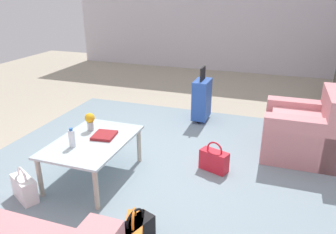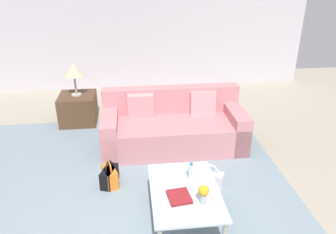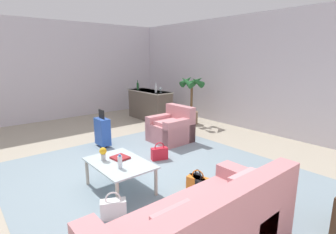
# 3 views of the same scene
# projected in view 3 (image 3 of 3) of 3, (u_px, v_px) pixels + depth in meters

# --- Properties ---
(ground_plane) EXTENTS (12.00, 12.00, 0.00)m
(ground_plane) POSITION_uv_depth(u_px,v_px,m) (134.00, 172.00, 4.63)
(ground_plane) COLOR #A89E89
(wall_back) EXTENTS (10.24, 0.12, 3.10)m
(wall_back) POSITION_uv_depth(u_px,v_px,m) (264.00, 74.00, 6.82)
(wall_back) COLOR silver
(wall_back) RESTS_ON ground
(wall_left) EXTENTS (0.12, 8.00, 3.10)m
(wall_left) POSITION_uv_depth(u_px,v_px,m) (44.00, 71.00, 8.07)
(wall_left) COLOR silver
(wall_left) RESTS_ON ground
(area_rug) EXTENTS (5.20, 4.40, 0.01)m
(area_rug) POSITION_uv_depth(u_px,v_px,m) (164.00, 180.00, 4.31)
(area_rug) COLOR gray
(area_rug) RESTS_ON ground
(armchair) EXTENTS (0.86, 0.85, 0.84)m
(armchair) POSITION_uv_depth(u_px,v_px,m) (172.00, 129.00, 6.28)
(armchair) COLOR #C67F84
(armchair) RESTS_ON ground
(coffee_table) EXTENTS (1.07, 0.73, 0.45)m
(coffee_table) POSITION_uv_depth(u_px,v_px,m) (120.00, 165.00, 3.93)
(coffee_table) COLOR silver
(coffee_table) RESTS_ON ground
(water_bottle) EXTENTS (0.06, 0.06, 0.20)m
(water_bottle) POSITION_uv_depth(u_px,v_px,m) (120.00, 162.00, 3.69)
(water_bottle) COLOR silver
(water_bottle) RESTS_ON coffee_table
(coffee_table_book) EXTENTS (0.28, 0.26, 0.03)m
(coffee_table_book) POSITION_uv_depth(u_px,v_px,m) (120.00, 158.00, 4.06)
(coffee_table_book) COLOR maroon
(coffee_table_book) RESTS_ON coffee_table
(flower_vase) EXTENTS (0.11, 0.11, 0.21)m
(flower_vase) POSITION_uv_depth(u_px,v_px,m) (103.00, 153.00, 3.96)
(flower_vase) COLOR #B2B7BC
(flower_vase) RESTS_ON coffee_table
(bar_console) EXTENTS (1.65, 0.64, 0.93)m
(bar_console) POSITION_uv_depth(u_px,v_px,m) (150.00, 105.00, 8.47)
(bar_console) COLOR brown
(bar_console) RESTS_ON ground
(wine_glass_leftmost) EXTENTS (0.08, 0.08, 0.15)m
(wine_glass_leftmost) POSITION_uv_depth(u_px,v_px,m) (139.00, 86.00, 8.74)
(wine_glass_leftmost) COLOR silver
(wine_glass_leftmost) RESTS_ON bar_console
(wine_glass_left_of_centre) EXTENTS (0.08, 0.08, 0.15)m
(wine_glass_left_of_centre) POSITION_uv_depth(u_px,v_px,m) (161.00, 89.00, 7.93)
(wine_glass_left_of_centre) COLOR silver
(wine_glass_left_of_centre) RESTS_ON bar_console
(wine_bottle_green) EXTENTS (0.07, 0.07, 0.30)m
(wine_bottle_green) POSITION_uv_depth(u_px,v_px,m) (138.00, 86.00, 8.64)
(wine_bottle_green) COLOR #194C23
(wine_bottle_green) RESTS_ON bar_console
(wine_bottle_clear) EXTENTS (0.07, 0.07, 0.30)m
(wine_bottle_clear) POSITION_uv_depth(u_px,v_px,m) (156.00, 89.00, 7.89)
(wine_bottle_clear) COLOR silver
(wine_bottle_clear) RESTS_ON bar_console
(suitcase_blue) EXTENTS (0.40, 0.23, 0.85)m
(suitcase_blue) POSITION_uv_depth(u_px,v_px,m) (102.00, 131.00, 5.87)
(suitcase_blue) COLOR #2851AD
(suitcase_blue) RESTS_ON ground
(handbag_black) EXTENTS (0.35, 0.24, 0.36)m
(handbag_black) POSITION_uv_depth(u_px,v_px,m) (198.00, 184.00, 3.92)
(handbag_black) COLOR black
(handbag_black) RESTS_ON ground
(handbag_white) EXTENTS (0.27, 0.35, 0.36)m
(handbag_white) POSITION_uv_depth(u_px,v_px,m) (113.00, 208.00, 3.29)
(handbag_white) COLOR white
(handbag_white) RESTS_ON ground
(handbag_orange) EXTENTS (0.35, 0.23, 0.36)m
(handbag_orange) POSITION_uv_depth(u_px,v_px,m) (198.00, 184.00, 3.92)
(handbag_orange) COLOR orange
(handbag_orange) RESTS_ON ground
(handbag_red) EXTENTS (0.24, 0.35, 0.36)m
(handbag_red) POSITION_uv_depth(u_px,v_px,m) (159.00, 153.00, 5.17)
(handbag_red) COLOR red
(handbag_red) RESTS_ON ground
(potted_palm) EXTENTS (0.64, 0.64, 1.48)m
(potted_palm) POSITION_uv_depth(u_px,v_px,m) (192.00, 98.00, 7.80)
(potted_palm) COLOR #84664C
(potted_palm) RESTS_ON ground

